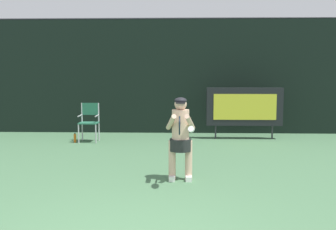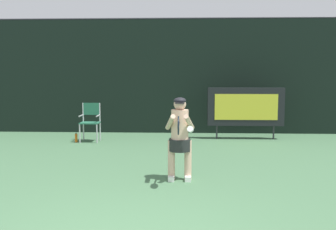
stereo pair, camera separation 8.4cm
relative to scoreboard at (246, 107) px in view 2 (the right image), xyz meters
name	(u,v)px [view 2 (the right image)]	position (x,y,z in m)	size (l,w,h in m)	color
backdrop_screen	(162,77)	(-2.51, 1.12, 0.86)	(18.00, 0.12, 3.66)	black
scoreboard	(246,107)	(0.00, 0.00, 0.00)	(2.20, 0.21, 1.50)	black
umpire_chair	(90,120)	(-4.42, -0.57, -0.33)	(0.52, 0.44, 1.08)	#B7B7BC
water_bottle	(76,138)	(-4.79, -0.75, -0.82)	(0.07, 0.07, 0.27)	#CC5D16
tennis_player	(180,135)	(-1.85, -4.41, -0.12)	(0.53, 0.61, 1.50)	white
tennis_racket	(178,125)	(-1.86, -4.95, 0.13)	(0.03, 0.60, 0.31)	black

